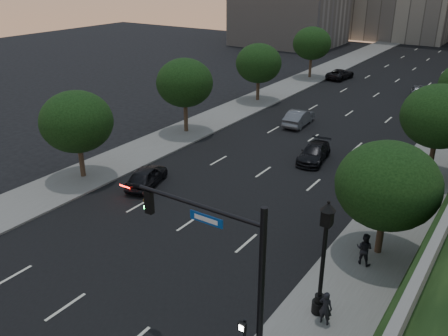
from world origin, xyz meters
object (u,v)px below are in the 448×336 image
Objects in this scene: sedan_mid_left at (299,118)px; sedan_far_right at (419,93)px; sedan_far_left at (340,74)px; pedestrian_b at (364,249)px; sedan_near_left at (147,176)px; traffic_signal_mast at (235,282)px; sedan_near_right at (314,153)px; street_lamp at (323,264)px; pedestrian_a at (325,308)px; pedestrian_c at (417,183)px.

sedan_mid_left is 0.99× the size of sedan_far_right.
sedan_far_left is 43.52m from pedestrian_b.
pedestrian_b reaches higher than sedan_near_left.
pedestrian_b reaches higher than sedan_far_right.
traffic_signal_mast is 21.51m from sedan_near_right.
sedan_far_right is (2.39, 23.56, 0.13)m from sedan_near_right.
pedestrian_b is (5.43, -35.18, 0.22)m from sedan_far_right.
sedan_far_right is at bearing -78.19° from pedestrian_b.
sedan_near_left is at bearing -119.99° from sedan_far_right.
sedan_far_right is at bearing 97.20° from street_lamp.
sedan_mid_left reaches higher than sedan_near_right.
sedan_near_right is 2.86× the size of pedestrian_a.
pedestrian_a reaches higher than sedan_near_left.
traffic_signal_mast is 1.55× the size of sedan_near_right.
sedan_near_right is (8.83, -28.59, -0.01)m from sedan_far_left.
traffic_signal_mast is 4.11× the size of pedestrian_c.
pedestrian_b is (7.82, -11.62, 0.35)m from sedan_near_right.
pedestrian_c is (0.22, 14.80, 0.06)m from pedestrian_a.
sedan_near_left is 2.66× the size of pedestrian_a.
pedestrian_a is (5.53, -40.37, 0.16)m from sedan_far_right.
pedestrian_a is (0.49, -0.51, -1.70)m from street_lamp.
pedestrian_b reaches higher than pedestrian_a.
pedestrian_a is (15.67, -6.23, 0.22)m from sedan_near_left.
pedestrian_b is at bearing 118.73° from sedan_far_left.
pedestrian_b reaches higher than sedan_far_left.
sedan_far_right is at bearing 94.35° from traffic_signal_mast.
pedestrian_a is at bearing 116.48° from sedan_far_left.
pedestrian_a is at bearing 141.02° from sedan_near_left.
sedan_near_left is 18.32m from sedan_mid_left.
sedan_near_left is at bearing -0.78° from pedestrian_b.
street_lamp is 3.56× the size of pedestrian_a.
pedestrian_c is at bearing -90.79° from sedan_far_right.
pedestrian_c is (16.96, -30.61, 0.34)m from sedan_far_left.
traffic_signal_mast is at bearing -111.83° from street_lamp.
sedan_far_right is (-3.35, 44.06, -2.89)m from traffic_signal_mast.
sedan_far_left reaches higher than sedan_near_right.
sedan_near_left is at bearing 143.67° from traffic_signal_mast.
pedestrian_c is (5.74, -25.58, 0.22)m from sedan_far_right.
sedan_far_right is (10.14, 34.14, 0.07)m from sedan_near_left.
sedan_mid_left is 2.67× the size of pedestrian_b.
sedan_far_right is 26.21m from pedestrian_c.
sedan_far_left is 2.79× the size of pedestrian_b.
sedan_far_right reaches higher than sedan_mid_left.
traffic_signal_mast reaches higher than sedan_far_left.
street_lamp is at bearing 92.58° from pedestrian_c.
sedan_near_left is 15.61m from pedestrian_b.
traffic_signal_mast reaches higher than pedestrian_a.
traffic_signal_mast is at bearing 126.39° from sedan_near_left.
sedan_near_right is (-5.74, 20.51, -3.02)m from traffic_signal_mast.
pedestrian_a is (16.75, -45.40, 0.28)m from sedan_far_left.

